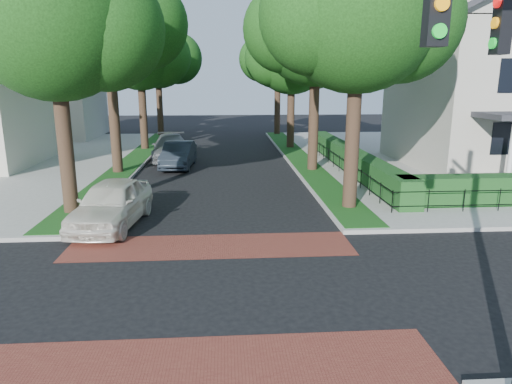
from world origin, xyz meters
The scene contains 20 objects.
ground centered at (0.00, 0.00, 0.00)m, with size 120.00×120.00×0.00m, color black.
sidewalk_ne centered at (19.50, 19.00, 0.07)m, with size 30.00×30.00×0.15m, color gray.
crosswalk_far centered at (0.00, 3.20, 0.01)m, with size 9.00×2.20×0.01m, color maroon.
crosswalk_near centered at (0.00, -3.20, 0.01)m, with size 9.00×2.20×0.01m, color maroon.
grass_strip_ne centered at (5.40, 19.10, 0.16)m, with size 1.60×29.80×0.02m, color #144112.
grass_strip_nw centered at (-5.40, 19.10, 0.16)m, with size 1.60×29.80×0.02m, color #144112.
tree_right_near centered at (5.60, 7.24, 7.63)m, with size 7.75×6.67×10.66m.
tree_right_mid centered at (5.61, 15.25, 7.99)m, with size 8.25×7.09×11.22m.
tree_right_far centered at (5.60, 24.22, 6.91)m, with size 7.25×6.23×9.74m.
tree_right_back centered at (5.60, 33.23, 7.27)m, with size 7.50×6.45×10.20m.
tree_left_near centered at (-5.40, 7.23, 7.27)m, with size 7.50×6.45×10.20m.
tree_left_mid centered at (-5.39, 15.24, 8.34)m, with size 8.00×6.88×11.48m.
tree_left_far centered at (-5.40, 24.22, 7.12)m, with size 7.00×6.02×9.86m.
tree_left_back centered at (-5.40, 33.24, 7.41)m, with size 7.75×6.66×10.44m.
hedge_main_road centered at (7.70, 15.00, 0.75)m, with size 1.00×18.00×1.20m, color #17441A.
fence_main_road centered at (6.90, 15.00, 0.60)m, with size 0.06×18.00×0.90m, color black, non-canonical shape.
house_left_far centered at (-15.49, 31.99, 5.04)m, with size 10.00×9.00×10.14m.
parked_car_front centered at (-3.60, 5.58, 0.84)m, with size 1.98×4.92×1.68m, color silver.
parked_car_middle centered at (-2.30, 16.88, 0.78)m, with size 1.64×4.71×1.55m, color #222A34.
parked_car_rear centered at (-3.13, 19.89, 0.81)m, with size 2.26×5.56×1.61m, color slate.
Camera 1 is at (0.51, -10.54, 5.13)m, focal length 32.00 mm.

